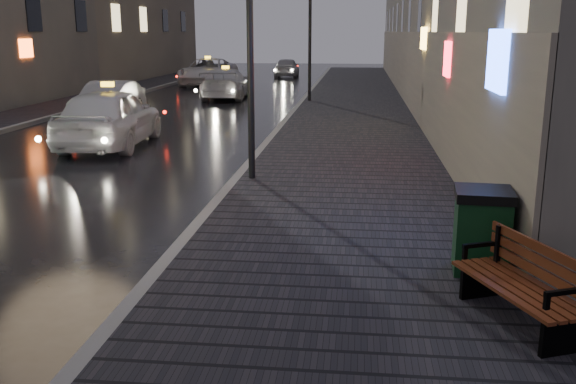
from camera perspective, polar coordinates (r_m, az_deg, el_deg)
name	(u,v)px	position (r m, az deg, el deg)	size (l,w,h in m)	color
ground	(35,288)	(8.99, -21.58, -7.91)	(120.00, 120.00, 0.00)	black
sidewalk	(354,105)	(28.50, 5.90, 7.69)	(4.60, 58.00, 0.15)	black
curb	(300,104)	(28.61, 1.05, 7.79)	(0.20, 58.00, 0.15)	slate
sidewalk_far	(79,102)	(31.24, -18.10, 7.63)	(2.40, 58.00, 0.15)	black
curb_far	(106,102)	(30.73, -15.87, 7.69)	(0.20, 58.00, 0.15)	slate
lamp_near	(250,17)	(13.51, -3.42, 15.23)	(0.36, 0.36, 5.28)	black
lamp_far	(310,25)	(29.41, 1.97, 14.61)	(0.36, 0.36, 5.28)	black
bench	(524,284)	(7.37, 20.27, -7.66)	(1.22, 1.83, 0.89)	black
trash_bin	(482,230)	(8.71, 16.83, -3.24)	(0.78, 0.78, 1.10)	black
taxi_near	(110,117)	(19.01, -15.57, 6.44)	(2.01, 5.01, 1.71)	silver
car_left_mid	(109,100)	(25.21, -15.66, 7.85)	(1.48, 4.25, 1.40)	#97989F
taxi_mid	(226,84)	(31.92, -5.55, 9.56)	(2.04, 5.01, 1.46)	silver
taxi_far	(208,72)	(40.48, -7.11, 10.57)	(2.67, 5.80, 1.61)	silver
car_far	(287,68)	(46.93, -0.11, 11.01)	(1.63, 4.06, 1.38)	#95949C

